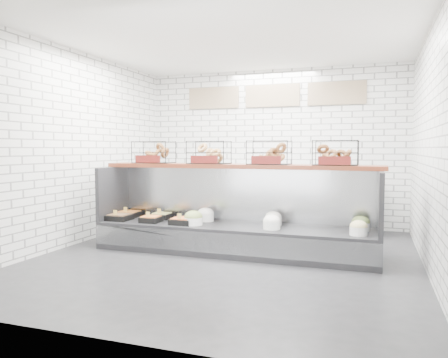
% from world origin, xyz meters
% --- Properties ---
extents(ground, '(5.50, 5.50, 0.00)m').
position_xyz_m(ground, '(0.00, 0.00, 0.00)').
color(ground, black).
rests_on(ground, ground).
extents(room_shell, '(5.02, 5.51, 3.01)m').
position_xyz_m(room_shell, '(0.00, 0.60, 2.06)').
color(room_shell, silver).
rests_on(room_shell, ground).
extents(display_case, '(4.00, 0.90, 1.20)m').
position_xyz_m(display_case, '(-0.01, 0.34, 0.33)').
color(display_case, black).
rests_on(display_case, ground).
extents(bagel_shelf, '(4.10, 0.50, 0.40)m').
position_xyz_m(bagel_shelf, '(-0.01, 0.52, 1.38)').
color(bagel_shelf, '#4F1E11').
rests_on(bagel_shelf, display_case).
extents(prep_counter, '(4.00, 0.60, 1.20)m').
position_xyz_m(prep_counter, '(-0.01, 2.43, 0.47)').
color(prep_counter, '#93969B').
rests_on(prep_counter, ground).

